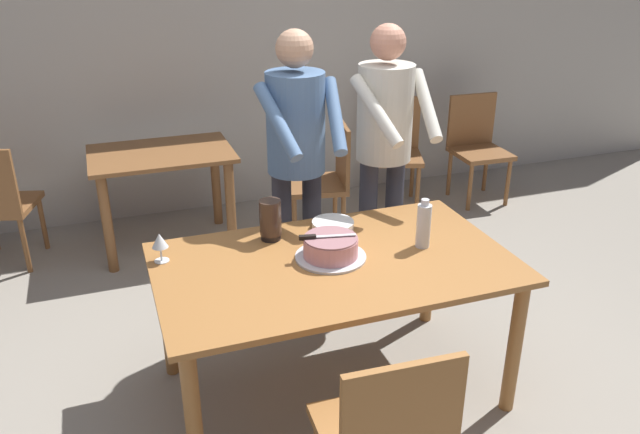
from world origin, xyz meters
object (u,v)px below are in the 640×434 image
(wine_glass_near, at_px, (160,241))
(hurricane_lamp, at_px, (270,220))
(water_bottle, at_px, (424,225))
(background_chair_0, at_px, (477,144))
(cake_on_platter, at_px, (331,248))
(background_chair_2, at_px, (326,177))
(person_standing_beside, at_px, (385,139))
(main_dining_table, at_px, (334,279))
(cake_knife, at_px, (316,237))
(background_table, at_px, (163,173))
(plate_stack, at_px, (333,225))
(person_cutting_cake, at_px, (297,150))
(background_chair_3, at_px, (394,147))

(wine_glass_near, height_order, hurricane_lamp, hurricane_lamp)
(water_bottle, distance_m, background_chair_0, 2.65)
(cake_on_platter, height_order, background_chair_2, background_chair_2)
(cake_on_platter, xyz_separation_m, water_bottle, (0.47, -0.04, 0.06))
(cake_on_platter, distance_m, person_standing_beside, 0.96)
(main_dining_table, distance_m, hurricane_lamp, 0.44)
(cake_knife, distance_m, background_table, 2.01)
(cake_knife, relative_size, background_table, 0.27)
(cake_on_platter, bearing_deg, cake_knife, 168.26)
(plate_stack, distance_m, background_table, 1.78)
(cake_on_platter, relative_size, person_standing_beside, 0.20)
(cake_on_platter, height_order, water_bottle, water_bottle)
(wine_glass_near, distance_m, water_bottle, 1.26)
(water_bottle, bearing_deg, person_standing_beside, 80.45)
(cake_on_platter, distance_m, hurricane_lamp, 0.37)
(cake_on_platter, bearing_deg, hurricane_lamp, 125.91)
(cake_on_platter, relative_size, cake_knife, 1.26)
(water_bottle, xyz_separation_m, person_cutting_cake, (-0.42, 0.71, 0.21))
(water_bottle, relative_size, person_cutting_cake, 0.15)
(cake_on_platter, height_order, person_standing_beside, person_standing_beside)
(plate_stack, height_order, background_table, plate_stack)
(cake_on_platter, bearing_deg, plate_stack, 67.40)
(background_chair_2, bearing_deg, wine_glass_near, -133.01)
(hurricane_lamp, distance_m, background_chair_0, 2.90)
(person_standing_beside, distance_m, background_table, 1.77)
(cake_on_platter, xyz_separation_m, cake_knife, (-0.07, 0.01, 0.06))
(background_chair_0, relative_size, background_chair_2, 1.00)
(water_bottle, xyz_separation_m, background_table, (-1.04, 1.98, -0.29))
(plate_stack, bearing_deg, wine_glass_near, -175.56)
(main_dining_table, xyz_separation_m, background_chair_0, (2.10, 2.05, -0.16))
(cake_knife, distance_m, background_chair_3, 2.62)
(hurricane_lamp, bearing_deg, wine_glass_near, -174.14)
(person_standing_beside, bearing_deg, background_table, 133.29)
(plate_stack, relative_size, background_chair_2, 0.24)
(cake_on_platter, height_order, plate_stack, cake_on_platter)
(background_table, distance_m, background_chair_2, 1.19)
(wine_glass_near, relative_size, background_chair_3, 0.16)
(main_dining_table, distance_m, person_cutting_cake, 0.83)
(water_bottle, distance_m, person_cutting_cake, 0.85)
(cake_on_platter, bearing_deg, background_chair_2, 70.67)
(water_bottle, relative_size, background_table, 0.25)
(cake_knife, relative_size, wine_glass_near, 1.87)
(main_dining_table, xyz_separation_m, plate_stack, (0.12, 0.34, 0.12))
(main_dining_table, xyz_separation_m, background_chair_2, (0.59, 1.72, -0.16))
(cake_knife, relative_size, background_chair_2, 0.30)
(cake_on_platter, xyz_separation_m, wine_glass_near, (-0.76, 0.24, 0.05))
(person_standing_beside, relative_size, background_chair_0, 1.91)
(person_standing_beside, distance_m, background_chair_3, 1.76)
(person_standing_beside, relative_size, background_table, 1.72)
(background_chair_2, bearing_deg, person_cutting_cake, -118.10)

